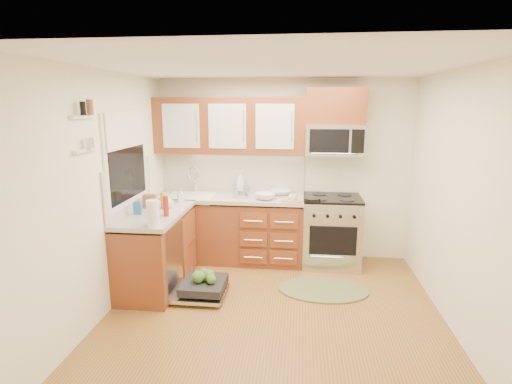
# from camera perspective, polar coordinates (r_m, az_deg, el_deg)

# --- Properties ---
(floor) EXTENTS (3.50, 3.50, 0.00)m
(floor) POSITION_cam_1_polar(r_m,az_deg,el_deg) (4.40, 2.52, -16.98)
(floor) COLOR brown
(floor) RESTS_ON ground
(ceiling) EXTENTS (3.50, 3.50, 0.00)m
(ceiling) POSITION_cam_1_polar(r_m,az_deg,el_deg) (3.85, 2.89, 17.47)
(ceiling) COLOR white
(ceiling) RESTS_ON ground
(wall_back) EXTENTS (3.50, 0.04, 2.50)m
(wall_back) POSITION_cam_1_polar(r_m,az_deg,el_deg) (5.65, 3.89, 3.16)
(wall_back) COLOR white
(wall_back) RESTS_ON ground
(wall_front) EXTENTS (3.50, 0.04, 2.50)m
(wall_front) POSITION_cam_1_polar(r_m,az_deg,el_deg) (2.28, -0.33, -11.18)
(wall_front) COLOR white
(wall_front) RESTS_ON ground
(wall_left) EXTENTS (0.04, 3.50, 2.50)m
(wall_left) POSITION_cam_1_polar(r_m,az_deg,el_deg) (4.41, -20.62, -0.29)
(wall_left) COLOR white
(wall_left) RESTS_ON ground
(wall_right) EXTENTS (0.04, 3.50, 2.50)m
(wall_right) POSITION_cam_1_polar(r_m,az_deg,el_deg) (4.21, 27.20, -1.48)
(wall_right) COLOR white
(wall_right) RESTS_ON ground
(base_cabinet_back) EXTENTS (2.05, 0.60, 0.85)m
(base_cabinet_back) POSITION_cam_1_polar(r_m,az_deg,el_deg) (5.64, -3.79, -5.50)
(base_cabinet_back) COLOR brown
(base_cabinet_back) RESTS_ON ground
(base_cabinet_left) EXTENTS (0.60, 1.25, 0.85)m
(base_cabinet_left) POSITION_cam_1_polar(r_m,az_deg,el_deg) (4.98, -14.04, -8.33)
(base_cabinet_left) COLOR brown
(base_cabinet_left) RESTS_ON ground
(countertop_back) EXTENTS (2.07, 0.64, 0.05)m
(countertop_back) POSITION_cam_1_polar(r_m,az_deg,el_deg) (5.50, -3.88, -0.83)
(countertop_back) COLOR #BAB3AA
(countertop_back) RESTS_ON base_cabinet_back
(countertop_left) EXTENTS (0.64, 1.27, 0.05)m
(countertop_left) POSITION_cam_1_polar(r_m,az_deg,el_deg) (4.83, -14.23, -3.07)
(countertop_left) COLOR #BAB3AA
(countertop_left) RESTS_ON base_cabinet_left
(backsplash_back) EXTENTS (2.05, 0.02, 0.57)m
(backsplash_back) POSITION_cam_1_polar(r_m,az_deg,el_deg) (5.72, -3.40, 2.87)
(backsplash_back) COLOR #BBB8A8
(backsplash_back) RESTS_ON ground
(backsplash_left) EXTENTS (0.02, 1.25, 0.57)m
(backsplash_left) POSITION_cam_1_polar(r_m,az_deg,el_deg) (4.88, -17.67, 0.60)
(backsplash_left) COLOR #BBB8A8
(backsplash_left) RESTS_ON ground
(upper_cabinets) EXTENTS (2.05, 0.35, 0.75)m
(upper_cabinets) POSITION_cam_1_polar(r_m,az_deg,el_deg) (5.49, -3.78, 9.44)
(upper_cabinets) COLOR brown
(upper_cabinets) RESTS_ON ground
(cabinet_over_mw) EXTENTS (0.76, 0.35, 0.47)m
(cabinet_over_mw) POSITION_cam_1_polar(r_m,az_deg,el_deg) (5.42, 11.30, 11.94)
(cabinet_over_mw) COLOR brown
(cabinet_over_mw) RESTS_ON ground
(range) EXTENTS (0.76, 0.64, 0.95)m
(range) POSITION_cam_1_polar(r_m,az_deg,el_deg) (5.54, 10.69, -5.50)
(range) COLOR silver
(range) RESTS_ON ground
(microwave) EXTENTS (0.76, 0.38, 0.40)m
(microwave) POSITION_cam_1_polar(r_m,az_deg,el_deg) (5.41, 11.13, 7.33)
(microwave) COLOR silver
(microwave) RESTS_ON ground
(sink) EXTENTS (0.62, 0.50, 0.26)m
(sink) POSITION_cam_1_polar(r_m,az_deg,el_deg) (5.62, -9.18, -1.72)
(sink) COLOR white
(sink) RESTS_ON ground
(dishwasher) EXTENTS (0.70, 0.60, 0.20)m
(dishwasher) POSITION_cam_1_polar(r_m,az_deg,el_deg) (4.74, -7.92, -13.44)
(dishwasher) COLOR silver
(dishwasher) RESTS_ON ground
(window) EXTENTS (0.03, 1.05, 1.05)m
(window) POSITION_cam_1_polar(r_m,az_deg,el_deg) (4.80, -18.06, 4.51)
(window) COLOR white
(window) RESTS_ON ground
(window_blind) EXTENTS (0.02, 0.96, 0.40)m
(window_blind) POSITION_cam_1_polar(r_m,az_deg,el_deg) (4.76, -18.05, 8.45)
(window_blind) COLOR white
(window_blind) RESTS_ON ground
(shelf_upper) EXTENTS (0.04, 0.40, 0.03)m
(shelf_upper) POSITION_cam_1_polar(r_m,az_deg,el_deg) (4.00, -23.41, 9.83)
(shelf_upper) COLOR white
(shelf_upper) RESTS_ON ground
(shelf_lower) EXTENTS (0.04, 0.40, 0.03)m
(shelf_lower) POSITION_cam_1_polar(r_m,az_deg,el_deg) (4.02, -23.03, 5.56)
(shelf_lower) COLOR white
(shelf_lower) RESTS_ON ground
(rug) EXTENTS (1.19, 0.91, 0.02)m
(rug) POSITION_cam_1_polar(r_m,az_deg,el_deg) (4.94, 9.57, -13.58)
(rug) COLOR olive
(rug) RESTS_ON ground
(skillet) EXTENTS (0.28, 0.28, 0.04)m
(skillet) POSITION_cam_1_polar(r_m,az_deg,el_deg) (5.15, 7.99, -1.05)
(skillet) COLOR black
(skillet) RESTS_ON range
(stock_pot) EXTENTS (0.25, 0.25, 0.11)m
(stock_pot) POSITION_cam_1_polar(r_m,az_deg,el_deg) (5.39, -2.09, -0.22)
(stock_pot) COLOR silver
(stock_pot) RESTS_ON countertop_back
(cutting_board) EXTENTS (0.27, 0.18, 0.02)m
(cutting_board) POSITION_cam_1_polar(r_m,az_deg,el_deg) (5.19, 5.14, -1.27)
(cutting_board) COLOR #9E7648
(cutting_board) RESTS_ON countertop_back
(canister) EXTENTS (0.09, 0.09, 0.14)m
(canister) POSITION_cam_1_polar(r_m,az_deg,el_deg) (5.50, -1.37, 0.21)
(canister) COLOR silver
(canister) RESTS_ON countertop_back
(paper_towel_roll) EXTENTS (0.15, 0.15, 0.28)m
(paper_towel_roll) POSITION_cam_1_polar(r_m,az_deg,el_deg) (4.23, -14.51, -2.98)
(paper_towel_roll) COLOR white
(paper_towel_roll) RESTS_ON countertop_left
(mustard_bottle) EXTENTS (0.08, 0.08, 0.19)m
(mustard_bottle) POSITION_cam_1_polar(r_m,az_deg,el_deg) (4.97, -13.13, -1.14)
(mustard_bottle) COLOR gold
(mustard_bottle) RESTS_ON countertop_left
(red_bottle) EXTENTS (0.08, 0.08, 0.23)m
(red_bottle) POSITION_cam_1_polar(r_m,az_deg,el_deg) (4.60, -12.75, -1.98)
(red_bottle) COLOR #A71B0D
(red_bottle) RESTS_ON countertop_left
(wooden_box) EXTENTS (0.17, 0.14, 0.15)m
(wooden_box) POSITION_cam_1_polar(r_m,az_deg,el_deg) (5.04, -14.97, -1.27)
(wooden_box) COLOR brown
(wooden_box) RESTS_ON countertop_left
(blue_carton) EXTENTS (0.09, 0.06, 0.14)m
(blue_carton) POSITION_cam_1_polar(r_m,az_deg,el_deg) (4.77, -16.55, -2.21)
(blue_carton) COLOR #2467A8
(blue_carton) RESTS_ON countertop_left
(bowl_a) EXTENTS (0.36, 0.36, 0.07)m
(bowl_a) POSITION_cam_1_polar(r_m,az_deg,el_deg) (5.56, 3.52, -0.04)
(bowl_a) COLOR #999999
(bowl_a) RESTS_ON countertop_back
(bowl_b) EXTENTS (0.36, 0.36, 0.09)m
(bowl_b) POSITION_cam_1_polar(r_m,az_deg,el_deg) (5.28, 1.30, -0.60)
(bowl_b) COLOR #999999
(bowl_b) RESTS_ON countertop_back
(cup) EXTENTS (0.15, 0.15, 0.09)m
(cup) POSITION_cam_1_polar(r_m,az_deg,el_deg) (5.21, 5.30, -0.80)
(cup) COLOR #999999
(cup) RESTS_ON countertop_back
(soap_bottle_a) EXTENTS (0.16, 0.16, 0.32)m
(soap_bottle_a) POSITION_cam_1_polar(r_m,az_deg,el_deg) (5.61, -2.26, 1.40)
(soap_bottle_a) COLOR #999999
(soap_bottle_a) RESTS_ON countertop_back
(soap_bottle_b) EXTENTS (0.10, 0.10, 0.17)m
(soap_bottle_b) POSITION_cam_1_polar(r_m,az_deg,el_deg) (5.24, -10.70, -0.45)
(soap_bottle_b) COLOR #999999
(soap_bottle_b) RESTS_ON countertop_left
(soap_bottle_c) EXTENTS (0.18, 0.18, 0.17)m
(soap_bottle_c) POSITION_cam_1_polar(r_m,az_deg,el_deg) (4.95, -12.59, -1.28)
(soap_bottle_c) COLOR #999999
(soap_bottle_c) RESTS_ON countertop_left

